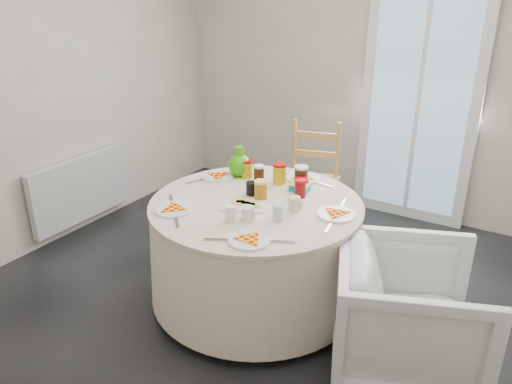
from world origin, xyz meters
The scene contains 14 objects.
floor centered at (0.00, 0.00, 0.00)m, with size 4.00×4.00×0.00m, color black.
wall_back centered at (0.00, 2.00, 1.30)m, with size 4.00×0.02×2.60m, color #BCB5A3.
wall_left centered at (-2.00, 0.00, 1.30)m, with size 0.02×4.00×2.60m, color #BCB5A3.
glass_door centered at (0.40, 1.95, 1.05)m, with size 1.00×0.08×2.10m, color silver.
radiator centered at (-1.94, 0.20, 0.38)m, with size 0.07×1.00×0.55m, color silver.
table centered at (-0.10, 0.08, 0.38)m, with size 1.40×1.40×0.71m, color #F3E9CA.
wooden_chair centered at (-0.21, 1.15, 0.47)m, with size 0.43×0.41×0.97m, color #C7854D, non-canonical shape.
armchair centered at (0.95, -0.05, 0.39)m, with size 0.77×0.72×0.79m, color silver.
place_settings centered at (-0.10, 0.08, 0.77)m, with size 1.28×1.28×0.02m, color silver, non-canonical shape.
jar_cluster centered at (-0.16, 0.36, 0.82)m, with size 0.55×0.28×0.16m, color #9A500E, non-canonical shape.
butter_tub centered at (0.05, 0.39, 0.79)m, with size 0.13×0.09×0.05m, color #018B93.
green_pitcher centered at (-0.45, 0.41, 0.87)m, with size 0.17×0.17×0.21m, color #3D9F09, non-canonical shape.
cheese_platter centered at (-0.13, -0.02, 0.77)m, with size 0.27×0.18×0.04m, color silver, non-canonical shape.
mugs_glasses centered at (-0.01, 0.05, 0.81)m, with size 0.58×0.58×0.11m, color gray, non-canonical shape.
Camera 1 is at (1.40, -2.40, 2.03)m, focal length 35.00 mm.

